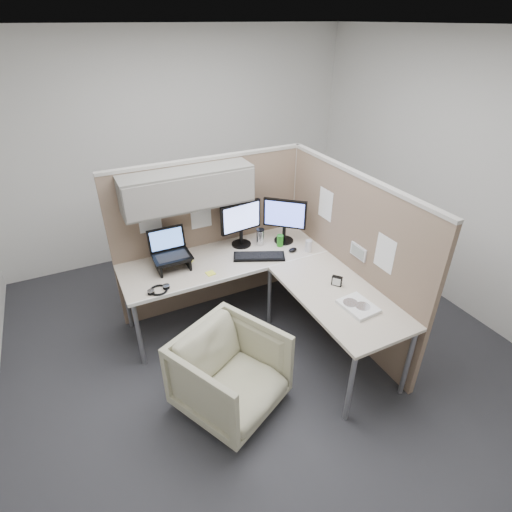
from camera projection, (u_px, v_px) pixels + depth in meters
name	position (u px, v px, depth m)	size (l,w,h in m)	color
ground	(258.00, 345.00, 3.90)	(4.50, 4.50, 0.00)	#2A2A2E
partition_back	(201.00, 214.00, 3.89)	(2.00, 0.36, 1.63)	#856C57
partition_right	(347.00, 255.00, 3.77)	(0.07, 2.03, 1.63)	#856C57
desk	(264.00, 277.00, 3.69)	(2.00, 1.98, 0.73)	beige
office_chair	(230.00, 370.00, 3.12)	(0.73, 0.68, 0.75)	#BFB997
monitor_left	(241.00, 221.00, 3.97)	(0.44, 0.20, 0.47)	black
monitor_right	(285.00, 217.00, 4.04)	(0.35, 0.32, 0.47)	black
laptop_station	(171.00, 254.00, 3.68)	(0.34, 0.29, 0.36)	black
keyboard	(259.00, 256.00, 3.89)	(0.50, 0.17, 0.02)	black
mouse	(293.00, 250.00, 3.99)	(0.10, 0.06, 0.03)	black
travel_mug	(260.00, 237.00, 4.08)	(0.08, 0.08, 0.18)	silver
soda_can_green	(309.00, 246.00, 3.97)	(0.07, 0.07, 0.12)	silver
soda_can_silver	(280.00, 241.00, 4.07)	(0.07, 0.07, 0.12)	#268C1E
sticky_note_a	(210.00, 273.00, 3.65)	(0.08, 0.08, 0.01)	#F7FB42
sticky_note_c	(188.00, 261.00, 3.83)	(0.08, 0.08, 0.01)	#F7FB42
headphones	(159.00, 290.00, 3.41)	(0.20, 0.18, 0.03)	black
paper_stack	(358.00, 306.00, 3.22)	(0.25, 0.31, 0.03)	white
desk_clock	(337.00, 281.00, 3.47)	(0.08, 0.09, 0.09)	black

